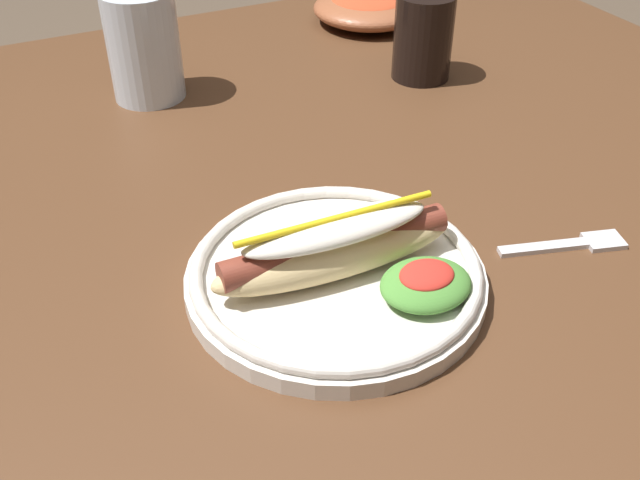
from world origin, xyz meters
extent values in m
cube|color=#51331E|center=(0.00, 0.00, 0.72)|extent=(1.31, 0.97, 0.04)
cylinder|color=#51331E|center=(0.56, 0.39, 0.35)|extent=(0.06, 0.06, 0.70)
cylinder|color=silver|center=(-0.05, -0.21, 0.75)|extent=(0.26, 0.26, 0.02)
torus|color=silver|center=(-0.05, -0.21, 0.76)|extent=(0.25, 0.25, 0.01)
ellipsoid|color=#E0C184|center=(-0.05, -0.21, 0.78)|extent=(0.22, 0.05, 0.04)
cylinder|color=brown|center=(-0.05, -0.21, 0.78)|extent=(0.20, 0.03, 0.03)
ellipsoid|color=silver|center=(-0.05, -0.21, 0.80)|extent=(0.17, 0.05, 0.02)
cylinder|color=yellow|center=(-0.05, -0.21, 0.81)|extent=(0.18, 0.01, 0.01)
ellipsoid|color=#4C8C38|center=(0.00, -0.27, 0.77)|extent=(0.08, 0.07, 0.02)
ellipsoid|color=red|center=(0.00, -0.27, 0.78)|extent=(0.05, 0.04, 0.01)
cube|color=silver|center=(0.14, -0.25, 0.74)|extent=(0.08, 0.04, 0.00)
cube|color=silver|center=(0.20, -0.27, 0.74)|extent=(0.04, 0.04, 0.00)
cylinder|color=black|center=(0.25, 0.12, 0.79)|extent=(0.08, 0.08, 0.11)
cylinder|color=silver|center=(-0.09, 0.23, 0.81)|extent=(0.09, 0.09, 0.13)
ellipsoid|color=brown|center=(0.28, 0.33, 0.76)|extent=(0.17, 0.17, 0.04)
camera|label=1|loc=(-0.28, -0.64, 1.15)|focal=41.10mm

